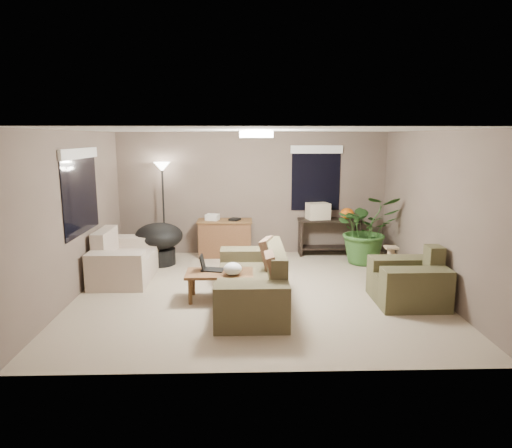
{
  "coord_description": "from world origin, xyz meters",
  "views": [
    {
      "loc": [
        -0.21,
        -6.85,
        2.4
      ],
      "look_at": [
        0.0,
        0.2,
        1.05
      ],
      "focal_mm": 32.0,
      "sensor_mm": 36.0,
      "label": 1
    }
  ],
  "objects_px": {
    "papasan_chair": "(159,240)",
    "desk": "(225,238)",
    "coffee_table": "(220,276)",
    "console_table": "(329,234)",
    "armchair": "(409,283)",
    "main_sofa": "(254,284)",
    "houseplant": "(366,236)",
    "loveseat": "(124,261)",
    "floor_lamp": "(162,178)",
    "cat_scratching_post": "(390,262)"
  },
  "relations": [
    {
      "from": "papasan_chair",
      "to": "desk",
      "type": "bearing_deg",
      "value": 24.84
    },
    {
      "from": "coffee_table",
      "to": "console_table",
      "type": "height_order",
      "value": "console_table"
    },
    {
      "from": "armchair",
      "to": "main_sofa",
      "type": "bearing_deg",
      "value": 179.8
    },
    {
      "from": "papasan_chair",
      "to": "houseplant",
      "type": "bearing_deg",
      "value": -0.28
    },
    {
      "from": "loveseat",
      "to": "desk",
      "type": "bearing_deg",
      "value": 39.94
    },
    {
      "from": "armchair",
      "to": "coffee_table",
      "type": "height_order",
      "value": "armchair"
    },
    {
      "from": "armchair",
      "to": "coffee_table",
      "type": "xyz_separation_m",
      "value": [
        -2.78,
        0.22,
        0.06
      ]
    },
    {
      "from": "armchair",
      "to": "floor_lamp",
      "type": "xyz_separation_m",
      "value": [
        -4.02,
        2.76,
        1.3
      ]
    },
    {
      "from": "houseplant",
      "to": "papasan_chair",
      "type": "bearing_deg",
      "value": 179.72
    },
    {
      "from": "console_table",
      "to": "papasan_chair",
      "type": "xyz_separation_m",
      "value": [
        -3.38,
        -0.62,
        0.03
      ]
    },
    {
      "from": "main_sofa",
      "to": "armchair",
      "type": "relative_size",
      "value": 2.2
    },
    {
      "from": "houseplant",
      "to": "floor_lamp",
      "type": "bearing_deg",
      "value": 171.29
    },
    {
      "from": "armchair",
      "to": "floor_lamp",
      "type": "distance_m",
      "value": 5.05
    },
    {
      "from": "desk",
      "to": "papasan_chair",
      "type": "bearing_deg",
      "value": -155.16
    },
    {
      "from": "papasan_chair",
      "to": "floor_lamp",
      "type": "relative_size",
      "value": 0.57
    },
    {
      "from": "floor_lamp",
      "to": "armchair",
      "type": "bearing_deg",
      "value": -34.54
    },
    {
      "from": "papasan_chair",
      "to": "cat_scratching_post",
      "type": "relative_size",
      "value": 2.17
    },
    {
      "from": "loveseat",
      "to": "coffee_table",
      "type": "xyz_separation_m",
      "value": [
        1.7,
        -1.11,
        0.06
      ]
    },
    {
      "from": "desk",
      "to": "floor_lamp",
      "type": "xyz_separation_m",
      "value": [
        -1.22,
        0.02,
        1.22
      ]
    },
    {
      "from": "loveseat",
      "to": "cat_scratching_post",
      "type": "height_order",
      "value": "loveseat"
    },
    {
      "from": "armchair",
      "to": "coffee_table",
      "type": "distance_m",
      "value": 2.79
    },
    {
      "from": "desk",
      "to": "cat_scratching_post",
      "type": "distance_m",
      "value": 3.27
    },
    {
      "from": "houseplant",
      "to": "coffee_table",
      "type": "bearing_deg",
      "value": -144.54
    },
    {
      "from": "floor_lamp",
      "to": "main_sofa",
      "type": "bearing_deg",
      "value": -57.75
    },
    {
      "from": "cat_scratching_post",
      "to": "main_sofa",
      "type": "bearing_deg",
      "value": -150.3
    },
    {
      "from": "papasan_chair",
      "to": "cat_scratching_post",
      "type": "xyz_separation_m",
      "value": [
        4.21,
        -0.76,
        -0.25
      ]
    },
    {
      "from": "coffee_table",
      "to": "armchair",
      "type": "bearing_deg",
      "value": -4.55
    },
    {
      "from": "papasan_chair",
      "to": "floor_lamp",
      "type": "xyz_separation_m",
      "value": [
        0.01,
        0.59,
        1.13
      ]
    },
    {
      "from": "loveseat",
      "to": "papasan_chair",
      "type": "distance_m",
      "value": 0.98
    },
    {
      "from": "armchair",
      "to": "cat_scratching_post",
      "type": "height_order",
      "value": "armchair"
    },
    {
      "from": "floor_lamp",
      "to": "papasan_chair",
      "type": "bearing_deg",
      "value": -90.66
    },
    {
      "from": "houseplant",
      "to": "armchair",
      "type": "bearing_deg",
      "value": -88.45
    },
    {
      "from": "loveseat",
      "to": "papasan_chair",
      "type": "bearing_deg",
      "value": 61.52
    },
    {
      "from": "desk",
      "to": "coffee_table",
      "type": "bearing_deg",
      "value": -89.72
    },
    {
      "from": "console_table",
      "to": "main_sofa",
      "type": "bearing_deg",
      "value": -120.28
    },
    {
      "from": "console_table",
      "to": "cat_scratching_post",
      "type": "xyz_separation_m",
      "value": [
        0.83,
        -1.39,
        -0.22
      ]
    },
    {
      "from": "cat_scratching_post",
      "to": "desk",
      "type": "bearing_deg",
      "value": 155.88
    },
    {
      "from": "loveseat",
      "to": "console_table",
      "type": "distance_m",
      "value": 4.11
    },
    {
      "from": "main_sofa",
      "to": "papasan_chair",
      "type": "relative_size",
      "value": 2.02
    },
    {
      "from": "cat_scratching_post",
      "to": "loveseat",
      "type": "bearing_deg",
      "value": -179.01
    },
    {
      "from": "desk",
      "to": "houseplant",
      "type": "height_order",
      "value": "houseplant"
    },
    {
      "from": "main_sofa",
      "to": "desk",
      "type": "xyz_separation_m",
      "value": [
        -0.51,
        2.74,
        0.08
      ]
    },
    {
      "from": "desk",
      "to": "papasan_chair",
      "type": "height_order",
      "value": "papasan_chair"
    },
    {
      "from": "loveseat",
      "to": "floor_lamp",
      "type": "distance_m",
      "value": 1.99
    },
    {
      "from": "armchair",
      "to": "papasan_chair",
      "type": "xyz_separation_m",
      "value": [
        -4.02,
        2.18,
        0.17
      ]
    },
    {
      "from": "main_sofa",
      "to": "cat_scratching_post",
      "type": "relative_size",
      "value": 4.4
    },
    {
      "from": "loveseat",
      "to": "desk",
      "type": "distance_m",
      "value": 2.21
    },
    {
      "from": "floor_lamp",
      "to": "cat_scratching_post",
      "type": "height_order",
      "value": "floor_lamp"
    },
    {
      "from": "papasan_chair",
      "to": "floor_lamp",
      "type": "height_order",
      "value": "floor_lamp"
    },
    {
      "from": "main_sofa",
      "to": "cat_scratching_post",
      "type": "height_order",
      "value": "main_sofa"
    }
  ]
}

